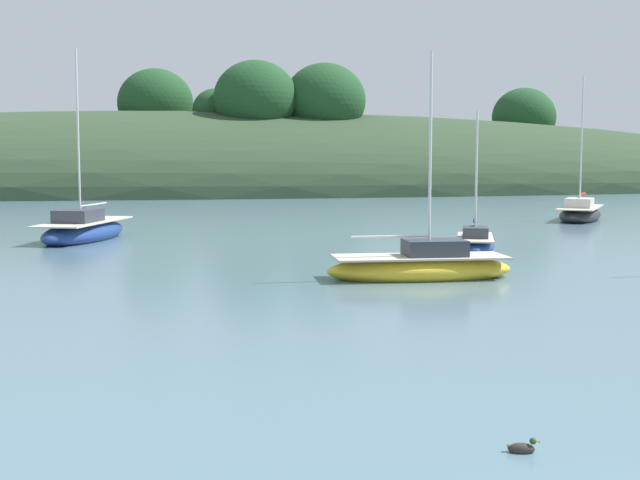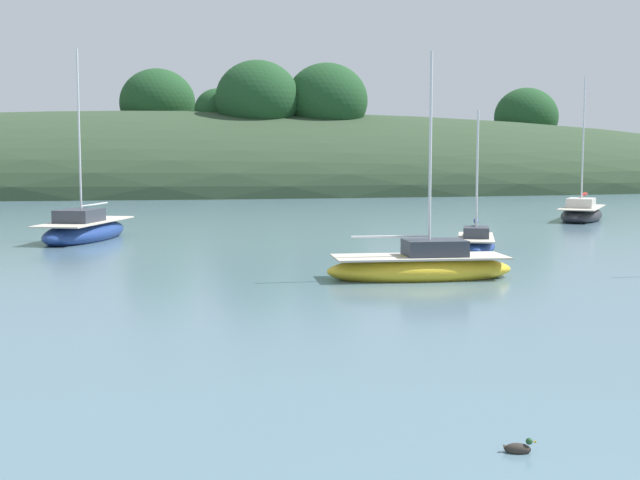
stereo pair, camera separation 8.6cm
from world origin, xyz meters
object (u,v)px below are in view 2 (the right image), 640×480
Objects in this scene: sailboat_cream_ketch at (421,267)px; sailboat_yellow_far at (85,231)px; sailboat_black_sloop at (582,214)px; duck_lone_right at (518,449)px; sailboat_orange_cutter at (476,243)px.

sailboat_yellow_far reaches higher than sailboat_cream_ketch.
sailboat_black_sloop is 20.38× the size of duck_lone_right.
sailboat_black_sloop reaches higher than duck_lone_right.
sailboat_black_sloop is 28.53m from sailboat_yellow_far.
sailboat_cream_ketch reaches higher than sailboat_orange_cutter.
sailboat_yellow_far is 30.89m from duck_lone_right.
duck_lone_right is (-8.01, -22.50, -0.26)m from sailboat_orange_cutter.
sailboat_orange_cutter is at bearing 70.41° from duck_lone_right.
sailboat_yellow_far reaches higher than sailboat_orange_cutter.
sailboat_black_sloop is 1.19× the size of sailboat_cream_ketch.
sailboat_cream_ketch is at bearing 77.24° from duck_lone_right.
sailboat_black_sloop is at bearing 13.21° from sailboat_yellow_far.
sailboat_yellow_far is at bearing -166.79° from sailboat_black_sloop.
sailboat_black_sloop is 26.67m from sailboat_cream_ketch.
sailboat_orange_cutter is at bearing -130.52° from sailboat_black_sloop.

